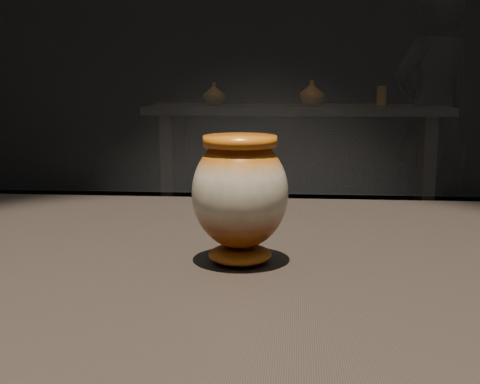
# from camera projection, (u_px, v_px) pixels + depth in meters

# --- Properties ---
(main_vase) EXTENTS (0.14, 0.14, 0.16)m
(main_vase) POSITION_uv_depth(u_px,v_px,m) (240.00, 194.00, 0.80)
(main_vase) COLOR #732F0A
(main_vase) RESTS_ON display_plinth
(back_shelf) EXTENTS (2.00, 0.60, 0.90)m
(back_shelf) POSITION_uv_depth(u_px,v_px,m) (296.00, 145.00, 4.54)
(back_shelf) COLOR black
(back_shelf) RESTS_ON ground
(back_vase_left) EXTENTS (0.21, 0.21, 0.15)m
(back_vase_left) POSITION_uv_depth(u_px,v_px,m) (214.00, 94.00, 4.52)
(back_vase_left) COLOR #986516
(back_vase_left) RESTS_ON back_shelf
(back_vase_mid) EXTENTS (0.18, 0.18, 0.17)m
(back_vase_mid) POSITION_uv_depth(u_px,v_px,m) (312.00, 93.00, 4.44)
(back_vase_mid) COLOR #732F0A
(back_vase_mid) RESTS_ON back_shelf
(back_vase_right) EXTENTS (0.06, 0.06, 0.13)m
(back_vase_right) POSITION_uv_depth(u_px,v_px,m) (381.00, 96.00, 4.48)
(back_vase_right) COLOR #986516
(back_vase_right) RESTS_ON back_shelf
(visitor) EXTENTS (0.73, 0.63, 1.69)m
(visitor) POSITION_uv_depth(u_px,v_px,m) (432.00, 113.00, 4.58)
(visitor) COLOR black
(visitor) RESTS_ON ground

